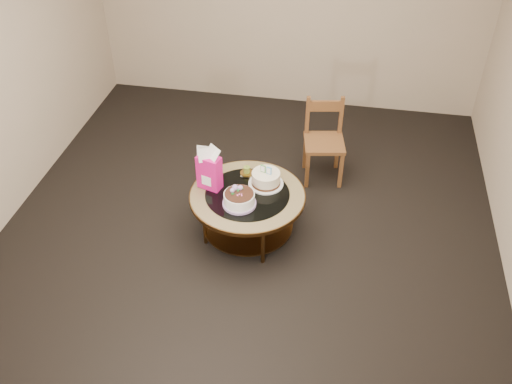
% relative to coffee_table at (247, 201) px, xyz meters
% --- Properties ---
extents(ground, '(5.00, 5.00, 0.00)m').
position_rel_coffee_table_xyz_m(ground, '(-0.00, 0.00, -0.38)').
color(ground, black).
rests_on(ground, ground).
extents(room_walls, '(4.52, 5.02, 2.61)m').
position_rel_coffee_table_xyz_m(room_walls, '(-0.00, 0.00, 1.16)').
color(room_walls, tan).
rests_on(room_walls, ground).
extents(coffee_table, '(1.02, 1.02, 0.46)m').
position_rel_coffee_table_xyz_m(coffee_table, '(0.00, 0.00, 0.00)').
color(coffee_table, brown).
rests_on(coffee_table, ground).
extents(decorated_cake, '(0.29, 0.29, 0.17)m').
position_rel_coffee_table_xyz_m(decorated_cake, '(-0.04, -0.16, 0.13)').
color(decorated_cake, '#AF8BC5').
rests_on(decorated_cake, coffee_table).
extents(cream_cake, '(0.31, 0.31, 0.20)m').
position_rel_coffee_table_xyz_m(cream_cake, '(0.14, 0.16, 0.14)').
color(cream_cake, white).
rests_on(cream_cake, coffee_table).
extents(gift_bag, '(0.23, 0.19, 0.41)m').
position_rel_coffee_table_xyz_m(gift_bag, '(-0.34, 0.04, 0.28)').
color(gift_bag, '#EA1686').
rests_on(gift_bag, coffee_table).
extents(pillar_candle, '(0.12, 0.12, 0.09)m').
position_rel_coffee_table_xyz_m(pillar_candle, '(-0.06, 0.28, 0.11)').
color(pillar_candle, '#EDC661').
rests_on(pillar_candle, coffee_table).
extents(dining_chair, '(0.45, 0.45, 0.84)m').
position_rel_coffee_table_xyz_m(dining_chair, '(0.58, 1.01, 0.05)').
color(dining_chair, brown).
rests_on(dining_chair, ground).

